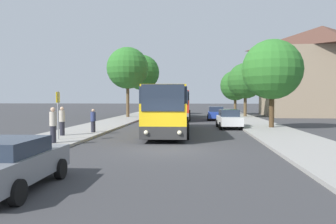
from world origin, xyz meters
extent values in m
plane|color=#38383A|center=(0.00, 0.00, 0.00)|extent=(300.00, 300.00, 0.00)
cube|color=gray|center=(-7.00, 0.00, 0.07)|extent=(4.00, 120.00, 0.15)
cube|color=gray|center=(7.00, 0.00, 0.07)|extent=(4.00, 120.00, 0.15)
cube|color=gray|center=(19.09, 32.78, 4.67)|extent=(15.25, 11.49, 9.33)
pyramid|color=#513328|center=(19.09, 32.78, 11.06)|extent=(15.25, 11.49, 3.45)
cube|color=#2D2D2D|center=(-0.56, 7.64, 0.62)|extent=(2.91, 11.64, 0.70)
cube|color=yellow|center=(-0.56, 7.64, 1.59)|extent=(2.91, 11.64, 1.23)
cube|color=#232D3D|center=(-0.56, 7.64, 2.68)|extent=(2.93, 11.41, 0.95)
cube|color=yellow|center=(-0.56, 7.64, 3.21)|extent=(2.85, 11.40, 0.12)
cube|color=#232D3D|center=(-0.39, 1.84, 2.53)|extent=(2.31, 0.13, 1.45)
sphere|color=#F4EAC1|center=(-1.29, 1.79, 0.66)|extent=(0.24, 0.24, 0.24)
sphere|color=#F4EAC1|center=(0.51, 1.84, 0.66)|extent=(0.24, 0.24, 0.24)
cylinder|color=black|center=(-1.74, 4.14, 0.50)|extent=(0.33, 1.01, 1.00)
cylinder|color=black|center=(0.82, 4.22, 0.50)|extent=(0.33, 1.01, 1.00)
cylinder|color=black|center=(-1.95, 11.07, 0.50)|extent=(0.33, 1.01, 1.00)
cylinder|color=black|center=(0.62, 11.15, 0.50)|extent=(0.33, 1.01, 1.00)
cube|color=gray|center=(-0.70, 24.06, 0.62)|extent=(2.67, 11.95, 0.70)
cube|color=red|center=(-0.70, 24.06, 1.63)|extent=(2.67, 11.95, 1.32)
cube|color=#232D3D|center=(-0.70, 24.06, 2.77)|extent=(2.69, 11.71, 0.95)
cube|color=red|center=(-0.70, 24.06, 3.30)|extent=(2.62, 11.71, 0.12)
cube|color=#232D3D|center=(-0.58, 18.08, 2.62)|extent=(2.19, 0.10, 1.45)
sphere|color=#F4EAC1|center=(-1.43, 18.04, 0.66)|extent=(0.24, 0.24, 0.24)
sphere|color=#F4EAC1|center=(0.27, 18.08, 0.66)|extent=(0.24, 0.24, 0.24)
cylinder|color=black|center=(-1.85, 20.47, 0.50)|extent=(0.32, 1.01, 1.00)
cylinder|color=black|center=(0.59, 20.51, 0.50)|extent=(0.32, 1.01, 1.00)
cylinder|color=black|center=(-1.99, 27.61, 0.50)|extent=(0.32, 1.01, 1.00)
cylinder|color=black|center=(0.44, 27.66, 0.50)|extent=(0.32, 1.01, 1.00)
cube|color=slate|center=(-3.61, -7.13, 0.64)|extent=(1.83, 4.12, 0.67)
cube|color=#232D3D|center=(-3.61, -7.29, 1.19)|extent=(1.58, 2.16, 0.43)
cylinder|color=black|center=(-4.51, -5.88, 0.31)|extent=(0.21, 0.62, 0.62)
cylinder|color=black|center=(-2.77, -5.84, 0.31)|extent=(0.21, 0.62, 0.62)
cylinder|color=black|center=(-2.71, -8.38, 0.31)|extent=(0.21, 0.62, 0.62)
cube|color=silver|center=(4.13, 12.10, 0.66)|extent=(1.86, 4.30, 0.69)
cube|color=#232D3D|center=(4.12, 12.27, 1.28)|extent=(1.58, 2.26, 0.56)
cylinder|color=black|center=(5.03, 10.82, 0.31)|extent=(0.22, 0.63, 0.62)
cylinder|color=black|center=(3.32, 10.75, 0.31)|extent=(0.22, 0.63, 0.62)
cylinder|color=black|center=(4.93, 13.44, 0.31)|extent=(0.22, 0.63, 0.62)
cylinder|color=black|center=(3.22, 13.38, 0.31)|extent=(0.22, 0.63, 0.62)
cube|color=#233D9E|center=(3.66, 22.69, 0.65)|extent=(1.96, 4.65, 0.68)
cube|color=#232D3D|center=(3.67, 22.88, 1.27)|extent=(1.67, 2.44, 0.57)
cylinder|color=black|center=(4.53, 21.24, 0.31)|extent=(0.22, 0.63, 0.62)
cylinder|color=black|center=(2.71, 21.30, 0.31)|extent=(0.22, 0.63, 0.62)
cylinder|color=black|center=(4.62, 24.09, 0.31)|extent=(0.22, 0.63, 0.62)
cylinder|color=black|center=(2.80, 24.15, 0.31)|extent=(0.22, 0.63, 0.62)
cylinder|color=gray|center=(-6.43, 2.41, 1.53)|extent=(0.08, 0.08, 2.75)
cube|color=yellow|center=(-6.43, 2.41, 2.55)|extent=(0.03, 0.45, 0.60)
cylinder|color=#23232D|center=(-6.10, 1.01, 0.60)|extent=(0.30, 0.30, 0.89)
cylinder|color=#B2A899|center=(-6.10, 1.01, 1.42)|extent=(0.36, 0.36, 0.75)
sphere|color=tan|center=(-6.10, 1.01, 1.91)|extent=(0.24, 0.24, 0.24)
cylinder|color=#23232D|center=(-5.72, 6.55, 0.53)|extent=(0.30, 0.30, 0.77)
cylinder|color=navy|center=(-5.72, 6.55, 1.24)|extent=(0.36, 0.36, 0.64)
sphere|color=tan|center=(-5.72, 6.55, 1.66)|extent=(0.21, 0.21, 0.21)
cylinder|color=#23232D|center=(-7.08, 4.49, 0.58)|extent=(0.30, 0.30, 0.87)
cylinder|color=#B2A899|center=(-7.08, 4.49, 1.38)|extent=(0.36, 0.36, 0.72)
sphere|color=tan|center=(-7.08, 4.49, 1.85)|extent=(0.23, 0.23, 0.23)
cylinder|color=#47331E|center=(-6.79, 33.22, 2.29)|extent=(0.40, 0.40, 4.28)
sphere|color=#2D7028|center=(-6.79, 33.22, 6.41)|extent=(5.26, 5.26, 5.26)
cylinder|color=brown|center=(-7.38, 25.79, 2.27)|extent=(0.40, 0.40, 4.25)
sphere|color=#2D7028|center=(-7.38, 25.79, 6.39)|extent=(5.31, 5.31, 5.31)
cylinder|color=#47331E|center=(7.50, 11.68, 1.59)|extent=(0.40, 0.40, 2.88)
sphere|color=#2D7028|center=(7.50, 11.68, 4.84)|extent=(4.85, 4.85, 4.85)
cylinder|color=brown|center=(7.34, 35.55, 1.47)|extent=(0.40, 0.40, 2.64)
sphere|color=#286023|center=(7.34, 35.55, 4.51)|extent=(4.61, 4.61, 4.61)
cylinder|color=brown|center=(7.80, 28.23, 1.61)|extent=(0.40, 0.40, 2.93)
sphere|color=#286023|center=(7.80, 28.23, 4.83)|extent=(4.67, 4.67, 4.67)
camera|label=1|loc=(1.41, -15.52, 2.48)|focal=35.00mm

